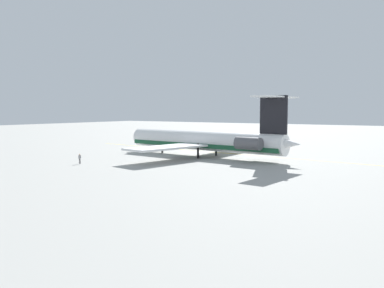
# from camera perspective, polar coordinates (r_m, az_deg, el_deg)

# --- Properties ---
(ground) EXTENTS (365.93, 365.93, 0.00)m
(ground) POSITION_cam_1_polar(r_m,az_deg,el_deg) (91.62, 0.48, -1.18)
(ground) COLOR #9E9E99
(main_jetliner) EXTENTS (42.02, 37.17, 12.23)m
(main_jetliner) POSITION_cam_1_polar(r_m,az_deg,el_deg) (82.55, 2.16, 0.48)
(main_jetliner) COLOR white
(main_jetliner) RESTS_ON ground
(ground_crew_near_nose) EXTENTS (0.29, 0.41, 1.81)m
(ground_crew_near_nose) POSITION_cam_1_polar(r_m,az_deg,el_deg) (75.00, -15.57, -1.83)
(ground_crew_near_nose) COLOR black
(ground_crew_near_nose) RESTS_ON ground
(ground_crew_near_tail) EXTENTS (0.38, 0.29, 1.77)m
(ground_crew_near_tail) POSITION_cam_1_polar(r_m,az_deg,el_deg) (108.06, -2.00, 0.35)
(ground_crew_near_tail) COLOR black
(ground_crew_near_tail) RESTS_ON ground
(safety_cone_nose) EXTENTS (0.40, 0.40, 0.55)m
(safety_cone_nose) POSITION_cam_1_polar(r_m,az_deg,el_deg) (111.58, -1.61, 0.06)
(safety_cone_nose) COLOR #EA590F
(safety_cone_nose) RESTS_ON ground
(taxiway_centreline) EXTENTS (79.73, 8.29, 0.01)m
(taxiway_centreline) POSITION_cam_1_polar(r_m,az_deg,el_deg) (90.63, 4.21, -1.25)
(taxiway_centreline) COLOR gold
(taxiway_centreline) RESTS_ON ground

